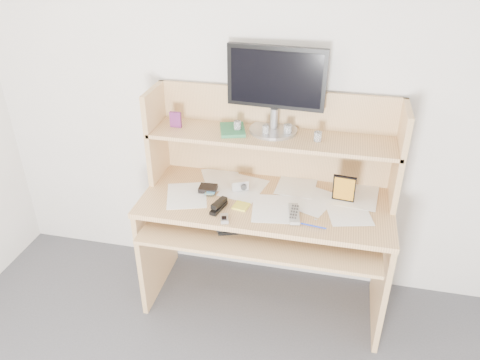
% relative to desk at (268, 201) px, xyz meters
% --- Properties ---
extents(back_wall, '(3.60, 0.04, 2.50)m').
position_rel_desk_xyz_m(back_wall, '(0.00, 0.24, 0.56)').
color(back_wall, silver).
rests_on(back_wall, floor).
extents(desk, '(1.40, 0.70, 1.30)m').
position_rel_desk_xyz_m(desk, '(0.00, 0.00, 0.00)').
color(desk, tan).
rests_on(desk, floor).
extents(paper_clutter, '(1.32, 0.54, 0.01)m').
position_rel_desk_xyz_m(paper_clutter, '(0.00, -0.08, 0.06)').
color(paper_clutter, white).
rests_on(paper_clutter, desk).
extents(keyboard, '(0.43, 0.28, 0.03)m').
position_rel_desk_xyz_m(keyboard, '(-0.05, -0.20, -0.03)').
color(keyboard, black).
rests_on(keyboard, desk).
extents(tv_remote, '(0.08, 0.19, 0.02)m').
position_rel_desk_xyz_m(tv_remote, '(0.17, -0.21, 0.07)').
color(tv_remote, gray).
rests_on(tv_remote, paper_clutter).
extents(flip_phone, '(0.06, 0.09, 0.02)m').
position_rel_desk_xyz_m(flip_phone, '(-0.18, -0.33, 0.07)').
color(flip_phone, '#ACACAF').
rests_on(flip_phone, paper_clutter).
extents(stapler, '(0.07, 0.15, 0.04)m').
position_rel_desk_xyz_m(stapler, '(-0.23, -0.23, 0.08)').
color(stapler, black).
rests_on(stapler, paper_clutter).
extents(wallet, '(0.10, 0.09, 0.03)m').
position_rel_desk_xyz_m(wallet, '(-0.34, -0.06, 0.07)').
color(wallet, black).
rests_on(wallet, paper_clutter).
extents(sticky_note_pad, '(0.09, 0.09, 0.01)m').
position_rel_desk_xyz_m(sticky_note_pad, '(-0.12, -0.18, 0.06)').
color(sticky_note_pad, yellow).
rests_on(sticky_note_pad, desk).
extents(digital_camera, '(0.10, 0.07, 0.06)m').
position_rel_desk_xyz_m(digital_camera, '(-0.17, -0.01, 0.09)').
color(digital_camera, silver).
rests_on(digital_camera, paper_clutter).
extents(game_case, '(0.12, 0.03, 0.17)m').
position_rel_desk_xyz_m(game_case, '(0.42, -0.02, 0.15)').
color(game_case, black).
rests_on(game_case, paper_clutter).
extents(blue_pen, '(0.13, 0.03, 0.01)m').
position_rel_desk_xyz_m(blue_pen, '(0.28, -0.29, 0.07)').
color(blue_pen, '#162DA8').
rests_on(blue_pen, paper_clutter).
extents(card_box, '(0.07, 0.02, 0.09)m').
position_rel_desk_xyz_m(card_box, '(-0.56, 0.06, 0.43)').
color(card_box, '#A01518').
rests_on(card_box, desk).
extents(shelf_book, '(0.18, 0.22, 0.02)m').
position_rel_desk_xyz_m(shelf_book, '(-0.23, 0.07, 0.40)').
color(shelf_book, '#388C5C').
rests_on(shelf_book, desk).
extents(chip_stack_a, '(0.05, 0.05, 0.06)m').
position_rel_desk_xyz_m(chip_stack_a, '(0.08, 0.09, 0.42)').
color(chip_stack_a, black).
rests_on(chip_stack_a, desk).
extents(chip_stack_b, '(0.04, 0.04, 0.06)m').
position_rel_desk_xyz_m(chip_stack_b, '(-0.20, 0.07, 0.42)').
color(chip_stack_b, silver).
rests_on(chip_stack_b, desk).
extents(chip_stack_c, '(0.04, 0.04, 0.05)m').
position_rel_desk_xyz_m(chip_stack_c, '(0.25, 0.05, 0.41)').
color(chip_stack_c, black).
rests_on(chip_stack_c, desk).
extents(chip_stack_d, '(0.04, 0.04, 0.06)m').
position_rel_desk_xyz_m(chip_stack_d, '(-0.03, 0.05, 0.42)').
color(chip_stack_d, silver).
rests_on(chip_stack_d, desk).
extents(monitor, '(0.54, 0.27, 0.47)m').
position_rel_desk_xyz_m(monitor, '(-0.00, 0.15, 0.64)').
color(monitor, '#ADADB2').
rests_on(monitor, desk).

